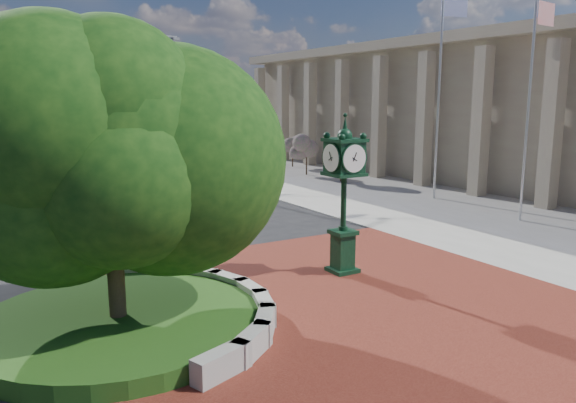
% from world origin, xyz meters
% --- Properties ---
extents(ground, '(200.00, 200.00, 0.00)m').
position_xyz_m(ground, '(0.00, 0.00, 0.00)').
color(ground, black).
rests_on(ground, ground).
extents(plaza, '(12.00, 12.00, 0.04)m').
position_xyz_m(plaza, '(0.00, -1.00, 0.02)').
color(plaza, maroon).
rests_on(plaza, ground).
extents(sidewalk, '(20.00, 50.00, 0.04)m').
position_xyz_m(sidewalk, '(16.00, 10.00, 0.02)').
color(sidewalk, '#9E9B93').
rests_on(sidewalk, ground).
extents(planter_wall, '(2.96, 6.77, 0.54)m').
position_xyz_m(planter_wall, '(-2.71, -0.00, 0.27)').
color(planter_wall, '#9E9B93').
rests_on(planter_wall, ground).
extents(grass_bed, '(6.10, 6.10, 0.40)m').
position_xyz_m(grass_bed, '(-5.00, 0.00, 0.20)').
color(grass_bed, '#214614').
rests_on(grass_bed, ground).
extents(civic_building, '(17.35, 44.00, 8.60)m').
position_xyz_m(civic_building, '(23.60, 12.00, 4.33)').
color(civic_building, tan).
rests_on(civic_building, ground).
extents(overpass, '(90.00, 12.00, 7.50)m').
position_xyz_m(overpass, '(-0.22, 70.00, 6.54)').
color(overpass, '#9E9B93').
rests_on(overpass, ground).
extents(tree_planter, '(5.20, 5.20, 6.33)m').
position_xyz_m(tree_planter, '(-5.00, 0.00, 3.72)').
color(tree_planter, '#38281C').
rests_on(tree_planter, ground).
extents(tree_street, '(4.40, 4.40, 5.45)m').
position_xyz_m(tree_street, '(-4.00, 18.00, 3.24)').
color(tree_street, '#38281C').
rests_on(tree_street, ground).
extents(post_clock, '(0.96, 0.96, 4.55)m').
position_xyz_m(post_clock, '(1.70, 0.95, 2.50)').
color(post_clock, black).
rests_on(post_clock, ground).
extents(parked_car, '(2.96, 5.22, 1.67)m').
position_xyz_m(parked_car, '(0.43, 37.79, 0.84)').
color(parked_car, '#5B0D0D').
rests_on(parked_car, ground).
extents(flagpole_a, '(1.41, 0.22, 9.06)m').
position_xyz_m(flagpole_a, '(12.20, 2.86, 4.64)').
color(flagpole_a, silver).
rests_on(flagpole_a, ground).
extents(flagpole_b, '(1.60, 0.30, 10.30)m').
position_xyz_m(flagpole_b, '(13.02, 8.55, 5.28)').
color(flagpole_b, silver).
rests_on(flagpole_b, ground).
extents(street_lamp_near, '(1.91, 0.88, 8.91)m').
position_xyz_m(street_lamp_near, '(3.61, 23.05, 5.22)').
color(street_lamp_near, slate).
rests_on(street_lamp_near, ground).
extents(street_lamp_far, '(1.77, 0.89, 8.37)m').
position_xyz_m(street_lamp_far, '(-1.33, 42.18, 4.91)').
color(street_lamp_far, slate).
rests_on(street_lamp_far, ground).
extents(shrub_near, '(1.20, 1.20, 2.20)m').
position_xyz_m(shrub_near, '(12.35, 15.66, 1.59)').
color(shrub_near, '#38281C').
rests_on(shrub_near, ground).
extents(shrub_mid, '(1.20, 1.20, 2.20)m').
position_xyz_m(shrub_mid, '(12.22, 19.34, 1.59)').
color(shrub_mid, '#38281C').
rests_on(shrub_mid, ground).
extents(shrub_far, '(1.20, 1.20, 2.20)m').
position_xyz_m(shrub_far, '(13.75, 23.65, 1.59)').
color(shrub_far, '#38281C').
rests_on(shrub_far, ground).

